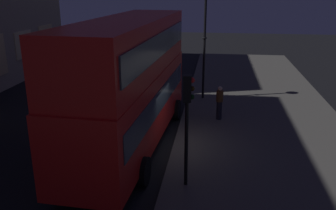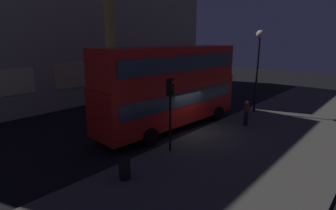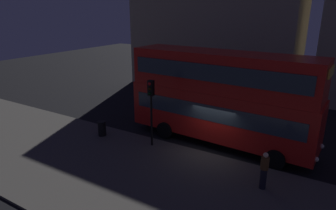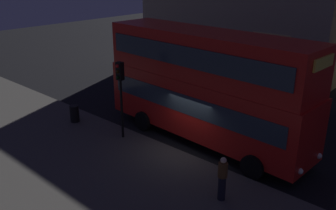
{
  "view_description": "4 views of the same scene",
  "coord_description": "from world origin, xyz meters",
  "px_view_note": "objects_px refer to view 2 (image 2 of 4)",
  "views": [
    {
      "loc": [
        -13.93,
        -2.16,
        6.53
      ],
      "look_at": [
        -1.05,
        -0.38,
        2.23
      ],
      "focal_mm": 38.61,
      "sensor_mm": 36.0,
      "label": 1
    },
    {
      "loc": [
        -12.78,
        -9.66,
        5.83
      ],
      "look_at": [
        -0.79,
        0.97,
        1.77
      ],
      "focal_mm": 28.05,
      "sensor_mm": 36.0,
      "label": 2
    },
    {
      "loc": [
        5.64,
        -14.03,
        7.54
      ],
      "look_at": [
        -2.66,
        -0.31,
        2.35
      ],
      "focal_mm": 31.64,
      "sensor_mm": 36.0,
      "label": 3
    },
    {
      "loc": [
        9.31,
        -11.94,
        8.02
      ],
      "look_at": [
        -2.35,
        1.19,
        1.32
      ],
      "focal_mm": 38.81,
      "sensor_mm": 36.0,
      "label": 4
    }
  ],
  "objects_px": {
    "pedestrian": "(246,113)",
    "litter_bin": "(125,168)",
    "traffic_light_near_kerb": "(171,100)",
    "double_decker_bus": "(171,84)",
    "street_lamp": "(259,50)"
  },
  "relations": [
    {
      "from": "traffic_light_near_kerb",
      "to": "double_decker_bus",
      "type": "bearing_deg",
      "value": 36.38
    },
    {
      "from": "traffic_light_near_kerb",
      "to": "street_lamp",
      "type": "bearing_deg",
      "value": -4.94
    },
    {
      "from": "pedestrian",
      "to": "litter_bin",
      "type": "distance_m",
      "value": 9.96
    },
    {
      "from": "pedestrian",
      "to": "street_lamp",
      "type": "bearing_deg",
      "value": 124.15
    },
    {
      "from": "traffic_light_near_kerb",
      "to": "street_lamp",
      "type": "height_order",
      "value": "street_lamp"
    },
    {
      "from": "street_lamp",
      "to": "pedestrian",
      "type": "xyz_separation_m",
      "value": [
        -3.54,
        -0.97,
        -4.03
      ]
    },
    {
      "from": "pedestrian",
      "to": "traffic_light_near_kerb",
      "type": "bearing_deg",
      "value": -80.47
    },
    {
      "from": "traffic_light_near_kerb",
      "to": "litter_bin",
      "type": "height_order",
      "value": "traffic_light_near_kerb"
    },
    {
      "from": "street_lamp",
      "to": "litter_bin",
      "type": "relative_size",
      "value": 6.87
    },
    {
      "from": "double_decker_bus",
      "to": "street_lamp",
      "type": "distance_m",
      "value": 7.84
    },
    {
      "from": "street_lamp",
      "to": "litter_bin",
      "type": "xyz_separation_m",
      "value": [
        -13.47,
        -0.33,
        -4.45
      ]
    },
    {
      "from": "litter_bin",
      "to": "street_lamp",
      "type": "bearing_deg",
      "value": 1.39
    },
    {
      "from": "traffic_light_near_kerb",
      "to": "litter_bin",
      "type": "xyz_separation_m",
      "value": [
        -3.4,
        -0.43,
        -2.28
      ]
    },
    {
      "from": "double_decker_bus",
      "to": "traffic_light_near_kerb",
      "type": "relative_size",
      "value": 2.88
    },
    {
      "from": "street_lamp",
      "to": "litter_bin",
      "type": "height_order",
      "value": "street_lamp"
    }
  ]
}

